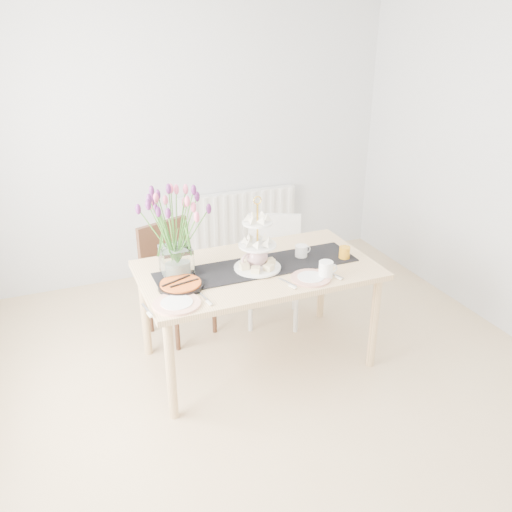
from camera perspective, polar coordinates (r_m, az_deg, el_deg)
name	(u,v)px	position (r m, az deg, el deg)	size (l,w,h in m)	color
room_shell	(291,217)	(3.04, 3.70, 4.13)	(4.50, 4.50, 4.50)	tan
radiator	(238,221)	(5.41, -1.88, 3.74)	(1.20, 0.08, 0.60)	white
dining_table	(258,277)	(3.74, 0.16, -2.27)	(1.60, 0.90, 0.75)	tan
chair_brown	(173,270)	(4.25, -8.70, -1.50)	(0.57, 0.57, 0.89)	#3C2416
chair_white	(274,261)	(4.40, 1.90, -0.51)	(0.56, 0.56, 0.86)	silver
table_runner	(258,267)	(3.70, 0.17, -1.16)	(1.40, 0.35, 0.01)	black
tulip_vase	(173,219)	(3.50, -8.69, 3.85)	(0.71, 0.71, 0.61)	silver
cake_stand	(257,251)	(3.62, 0.15, 0.49)	(0.32, 0.32, 0.47)	gold
teapot	(257,256)	(3.69, 0.10, -0.04)	(0.24, 0.19, 0.16)	silver
cream_jug	(301,251)	(3.86, 4.78, 0.49)	(0.09, 0.09, 0.09)	white
tart_tin	(181,285)	(3.47, -7.93, -3.05)	(0.29, 0.29, 0.04)	black
mug_white	(326,270)	(3.58, 7.36, -1.42)	(0.09, 0.09, 0.11)	white
mug_orange	(344,253)	(3.87, 9.30, 0.33)	(0.08, 0.08, 0.09)	orange
plate_left	(177,304)	(3.28, -8.34, -4.98)	(0.29, 0.29, 0.01)	white
plate_right	(311,278)	(3.56, 5.78, -2.32)	(0.26, 0.26, 0.01)	silver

